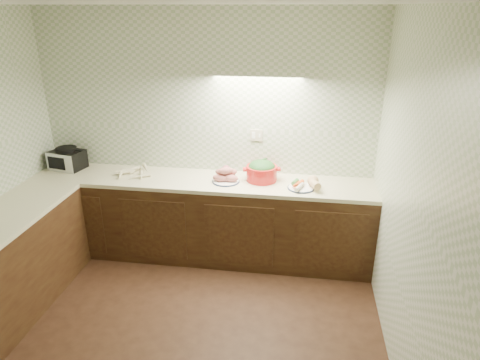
# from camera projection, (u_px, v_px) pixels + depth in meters

# --- Properties ---
(room) EXTENTS (3.60, 3.60, 2.60)m
(room) POSITION_uv_depth(u_px,v_px,m) (145.00, 162.00, 2.83)
(room) COLOR black
(room) RESTS_ON ground
(counter) EXTENTS (3.60, 3.60, 0.90)m
(counter) POSITION_uv_depth(u_px,v_px,m) (111.00, 252.00, 3.99)
(counter) COLOR black
(counter) RESTS_ON ground
(toaster_oven) EXTENTS (0.39, 0.33, 0.24)m
(toaster_oven) POSITION_uv_depth(u_px,v_px,m) (67.00, 159.00, 4.74)
(toaster_oven) COLOR black
(toaster_oven) RESTS_ON counter
(parsnip_pile) EXTENTS (0.36, 0.37, 0.07)m
(parsnip_pile) POSITION_uv_depth(u_px,v_px,m) (135.00, 172.00, 4.60)
(parsnip_pile) COLOR beige
(parsnip_pile) RESTS_ON counter
(sweet_potato_plate) EXTENTS (0.28, 0.28, 0.16)m
(sweet_potato_plate) POSITION_uv_depth(u_px,v_px,m) (226.00, 176.00, 4.40)
(sweet_potato_plate) COLOR #1A2444
(sweet_potato_plate) RESTS_ON counter
(onion_bowl) EXTENTS (0.16, 0.16, 0.13)m
(onion_bowl) POSITION_uv_depth(u_px,v_px,m) (227.00, 172.00, 4.54)
(onion_bowl) COLOR black
(onion_bowl) RESTS_ON counter
(dutch_oven) EXTENTS (0.39, 0.37, 0.22)m
(dutch_oven) POSITION_uv_depth(u_px,v_px,m) (262.00, 171.00, 4.41)
(dutch_oven) COLOR red
(dutch_oven) RESTS_ON counter
(veg_plate) EXTENTS (0.33, 0.32, 0.12)m
(veg_plate) POSITION_uv_depth(u_px,v_px,m) (306.00, 184.00, 4.25)
(veg_plate) COLOR #1A2444
(veg_plate) RESTS_ON counter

